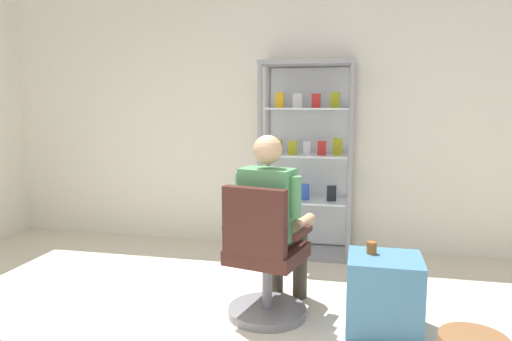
# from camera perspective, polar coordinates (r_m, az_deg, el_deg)

# --- Properties ---
(back_wall) EXTENTS (6.00, 0.10, 2.70)m
(back_wall) POSITION_cam_1_polar(r_m,az_deg,el_deg) (5.00, 1.96, 6.34)
(back_wall) COLOR silver
(back_wall) RESTS_ON ground
(display_cabinet_main) EXTENTS (0.90, 0.45, 1.90)m
(display_cabinet_main) POSITION_cam_1_polar(r_m,az_deg,el_deg) (4.73, 6.18, 1.51)
(display_cabinet_main) COLOR gray
(display_cabinet_main) RESTS_ON ground
(office_chair) EXTENTS (0.61, 0.58, 0.96)m
(office_chair) POSITION_cam_1_polar(r_m,az_deg,el_deg) (3.35, 0.97, -11.22)
(office_chair) COLOR slate
(office_chair) RESTS_ON ground
(seated_shopkeeper) EXTENTS (0.55, 0.61, 1.29)m
(seated_shopkeeper) POSITION_cam_1_polar(r_m,az_deg,el_deg) (3.41, 2.13, -5.33)
(seated_shopkeeper) COLOR #3F382D
(seated_shopkeeper) RESTS_ON ground
(storage_crate) EXTENTS (0.48, 0.43, 0.50)m
(storage_crate) POSITION_cam_1_polar(r_m,az_deg,el_deg) (3.37, 15.08, -14.04)
(storage_crate) COLOR teal
(storage_crate) RESTS_ON ground
(tea_glass) EXTENTS (0.07, 0.07, 0.08)m
(tea_glass) POSITION_cam_1_polar(r_m,az_deg,el_deg) (3.32, 13.70, -8.99)
(tea_glass) COLOR brown
(tea_glass) RESTS_ON storage_crate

